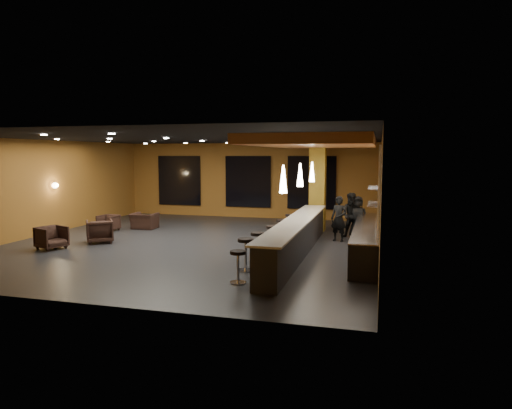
% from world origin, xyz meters
% --- Properties ---
extents(floor, '(12.00, 13.00, 0.10)m').
position_xyz_m(floor, '(0.00, 0.00, -0.05)').
color(floor, black).
rests_on(floor, ground).
extents(ceiling, '(12.00, 13.00, 0.10)m').
position_xyz_m(ceiling, '(0.00, 0.00, 3.55)').
color(ceiling, black).
extents(wall_back, '(12.00, 0.10, 3.50)m').
position_xyz_m(wall_back, '(0.00, 6.55, 1.75)').
color(wall_back, brown).
rests_on(wall_back, floor).
extents(wall_front, '(12.00, 0.10, 3.50)m').
position_xyz_m(wall_front, '(0.00, -6.55, 1.75)').
color(wall_front, brown).
rests_on(wall_front, floor).
extents(wall_left, '(0.10, 13.00, 3.50)m').
position_xyz_m(wall_left, '(-6.05, 0.00, 1.75)').
color(wall_left, brown).
rests_on(wall_left, floor).
extents(wall_right, '(0.10, 13.00, 3.50)m').
position_xyz_m(wall_right, '(6.05, 0.00, 1.75)').
color(wall_right, brown).
rests_on(wall_right, floor).
extents(wood_soffit, '(3.60, 8.00, 0.28)m').
position_xyz_m(wood_soffit, '(4.00, 1.00, 3.36)').
color(wood_soffit, '#AE6632').
rests_on(wood_soffit, ceiling).
extents(window_left, '(2.20, 0.06, 2.40)m').
position_xyz_m(window_left, '(-3.50, 6.44, 1.70)').
color(window_left, black).
rests_on(window_left, wall_back).
extents(window_center, '(2.20, 0.06, 2.40)m').
position_xyz_m(window_center, '(0.00, 6.44, 1.70)').
color(window_center, black).
rests_on(window_center, wall_back).
extents(window_right, '(2.20, 0.06, 2.40)m').
position_xyz_m(window_right, '(3.00, 6.44, 1.70)').
color(window_right, black).
rests_on(window_right, wall_back).
extents(tile_backsplash, '(0.06, 3.20, 2.40)m').
position_xyz_m(tile_backsplash, '(5.96, -1.00, 2.00)').
color(tile_backsplash, white).
rests_on(tile_backsplash, wall_right).
extents(bar_counter, '(0.60, 8.00, 1.00)m').
position_xyz_m(bar_counter, '(3.65, -1.00, 0.50)').
color(bar_counter, black).
rests_on(bar_counter, floor).
extents(bar_top, '(0.78, 8.10, 0.05)m').
position_xyz_m(bar_top, '(3.65, -1.00, 1.02)').
color(bar_top, beige).
rests_on(bar_top, bar_counter).
extents(prep_counter, '(0.70, 6.00, 0.86)m').
position_xyz_m(prep_counter, '(5.65, -0.50, 0.43)').
color(prep_counter, black).
rests_on(prep_counter, floor).
extents(prep_top, '(0.72, 6.00, 0.03)m').
position_xyz_m(prep_top, '(5.65, -0.50, 0.89)').
color(prep_top, silver).
rests_on(prep_top, prep_counter).
extents(wall_shelf_lower, '(0.30, 1.50, 0.03)m').
position_xyz_m(wall_shelf_lower, '(5.82, -1.20, 1.60)').
color(wall_shelf_lower, silver).
rests_on(wall_shelf_lower, wall_right).
extents(wall_shelf_upper, '(0.30, 1.50, 0.03)m').
position_xyz_m(wall_shelf_upper, '(5.82, -1.20, 2.05)').
color(wall_shelf_upper, silver).
rests_on(wall_shelf_upper, wall_right).
extents(column, '(0.60, 0.60, 3.50)m').
position_xyz_m(column, '(3.65, 3.60, 1.75)').
color(column, olive).
rests_on(column, floor).
extents(wall_sconce, '(0.22, 0.22, 0.22)m').
position_xyz_m(wall_sconce, '(-5.88, 0.50, 1.80)').
color(wall_sconce, '#FFE5B2').
rests_on(wall_sconce, wall_left).
extents(pendant_0, '(0.20, 0.20, 0.70)m').
position_xyz_m(pendant_0, '(3.65, -3.00, 2.35)').
color(pendant_0, white).
rests_on(pendant_0, wood_soffit).
extents(pendant_1, '(0.20, 0.20, 0.70)m').
position_xyz_m(pendant_1, '(3.65, -0.50, 2.35)').
color(pendant_1, white).
rests_on(pendant_1, wood_soffit).
extents(pendant_2, '(0.20, 0.20, 0.70)m').
position_xyz_m(pendant_2, '(3.65, 2.00, 2.35)').
color(pendant_2, white).
rests_on(pendant_2, wood_soffit).
extents(staff_a, '(0.65, 0.53, 1.55)m').
position_xyz_m(staff_a, '(4.66, 1.51, 0.78)').
color(staff_a, black).
rests_on(staff_a, floor).
extents(staff_b, '(0.90, 0.77, 1.62)m').
position_xyz_m(staff_b, '(5.07, 2.20, 0.81)').
color(staff_b, black).
rests_on(staff_b, floor).
extents(staff_c, '(0.78, 0.55, 1.50)m').
position_xyz_m(staff_c, '(5.25, 2.29, 0.75)').
color(staff_c, black).
rests_on(staff_c, floor).
extents(armchair_a, '(1.01, 1.00, 0.72)m').
position_xyz_m(armchair_a, '(-3.95, -2.15, 0.36)').
color(armchair_a, black).
rests_on(armchair_a, floor).
extents(armchair_b, '(1.18, 1.18, 0.78)m').
position_xyz_m(armchair_b, '(-3.11, -0.84, 0.39)').
color(armchair_b, black).
rests_on(armchair_b, floor).
extents(armchair_c, '(0.75, 0.77, 0.63)m').
position_xyz_m(armchair_c, '(-4.21, 1.36, 0.31)').
color(armchair_c, black).
rests_on(armchair_c, floor).
extents(armchair_d, '(0.98, 0.86, 0.63)m').
position_xyz_m(armchair_d, '(-3.10, 2.18, 0.31)').
color(armchair_d, black).
rests_on(armchair_d, floor).
extents(bar_stool_0, '(0.39, 0.39, 0.76)m').
position_xyz_m(bar_stool_0, '(2.87, -4.30, 0.49)').
color(bar_stool_0, silver).
rests_on(bar_stool_0, floor).
extents(bar_stool_1, '(0.43, 0.43, 0.84)m').
position_xyz_m(bar_stool_1, '(2.72, -3.18, 0.54)').
color(bar_stool_1, silver).
rests_on(bar_stool_1, floor).
extents(bar_stool_2, '(0.40, 0.40, 0.80)m').
position_xyz_m(bar_stool_2, '(2.72, -1.99, 0.51)').
color(bar_stool_2, silver).
rests_on(bar_stool_2, floor).
extents(bar_stool_3, '(0.43, 0.43, 0.85)m').
position_xyz_m(bar_stool_3, '(2.95, -1.05, 0.55)').
color(bar_stool_3, silver).
rests_on(bar_stool_3, floor).
extents(bar_stool_4, '(0.37, 0.37, 0.73)m').
position_xyz_m(bar_stool_4, '(2.97, 0.03, 0.47)').
color(bar_stool_4, silver).
rests_on(bar_stool_4, floor).
extents(bar_stool_5, '(0.36, 0.36, 0.71)m').
position_xyz_m(bar_stool_5, '(2.73, 1.19, 0.46)').
color(bar_stool_5, silver).
rests_on(bar_stool_5, floor).
extents(bar_stool_6, '(0.38, 0.38, 0.76)m').
position_xyz_m(bar_stool_6, '(2.81, 2.37, 0.48)').
color(bar_stool_6, silver).
rests_on(bar_stool_6, floor).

